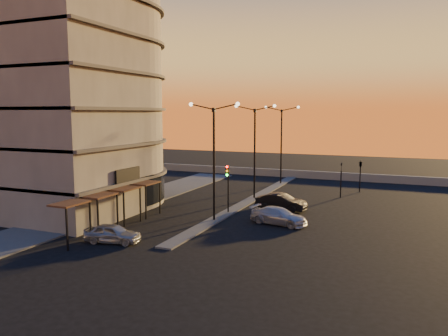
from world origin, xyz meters
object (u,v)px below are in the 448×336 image
(streetlamp_mid, at_px, (255,144))
(car_hatchback, at_px, (112,233))
(traffic_light_main, at_px, (228,181))
(car_sedan, at_px, (281,202))
(car_wagon, at_px, (279,216))

(streetlamp_mid, xyz_separation_m, car_hatchback, (-3.87, -18.06, -4.95))
(traffic_light_main, xyz_separation_m, car_sedan, (3.92, 3.08, -2.14))
(car_sedan, relative_size, car_wagon, 0.99)
(car_wagon, bearing_deg, streetlamp_mid, 39.77)
(car_hatchback, bearing_deg, car_sedan, -40.19)
(streetlamp_mid, bearing_deg, traffic_light_main, -90.00)
(car_hatchback, height_order, car_wagon, car_wagon)
(traffic_light_main, height_order, car_sedan, traffic_light_main)
(traffic_light_main, bearing_deg, car_hatchback, -109.51)
(car_sedan, bearing_deg, car_hatchback, 156.06)
(car_sedan, distance_m, car_wagon, 5.04)
(car_hatchback, height_order, car_sedan, car_sedan)
(traffic_light_main, xyz_separation_m, car_wagon, (5.08, -1.83, -2.23))
(car_hatchback, xyz_separation_m, car_wagon, (8.95, 9.10, 0.01))
(streetlamp_mid, distance_m, car_hatchback, 19.12)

